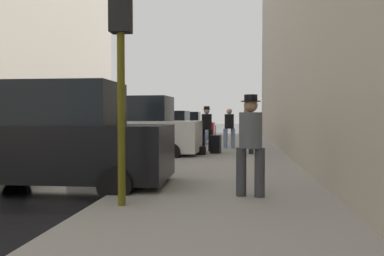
% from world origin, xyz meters
% --- Properties ---
extents(ground_plane, '(120.00, 120.00, 0.00)m').
position_xyz_m(ground_plane, '(0.00, 0.00, 0.00)').
color(ground_plane, black).
extents(sidewalk, '(4.00, 40.00, 0.15)m').
position_xyz_m(sidewalk, '(6.00, 0.00, 0.07)').
color(sidewalk, gray).
rests_on(sidewalk, ground_plane).
extents(parked_black_suv, '(4.64, 2.14, 2.25)m').
position_xyz_m(parked_black_suv, '(2.65, -1.91, 1.03)').
color(parked_black_suv, black).
rests_on(parked_black_suv, ground_plane).
extents(parked_white_van, '(4.66, 2.19, 2.25)m').
position_xyz_m(parked_white_van, '(2.65, 4.01, 1.03)').
color(parked_white_van, silver).
rests_on(parked_white_van, ground_plane).
extents(parked_blue_sedan, '(4.25, 2.16, 1.79)m').
position_xyz_m(parked_blue_sedan, '(2.65, 9.19, 0.85)').
color(parked_blue_sedan, navy).
rests_on(parked_blue_sedan, ground_plane).
extents(parked_red_hatchback, '(4.23, 2.11, 1.79)m').
position_xyz_m(parked_red_hatchback, '(2.65, 14.74, 0.85)').
color(parked_red_hatchback, '#B2191E').
rests_on(parked_red_hatchback, ground_plane).
extents(fire_hydrant, '(0.42, 0.22, 0.70)m').
position_xyz_m(fire_hydrant, '(4.45, 4.78, 0.50)').
color(fire_hydrant, red).
rests_on(fire_hydrant, sidewalk).
extents(traffic_light, '(0.32, 0.32, 3.60)m').
position_xyz_m(traffic_light, '(4.50, -3.58, 2.76)').
color(traffic_light, '#514C0F').
rests_on(traffic_light, sidewalk).
extents(pedestrian_with_fedora, '(0.52, 0.44, 1.78)m').
position_xyz_m(pedestrian_with_fedora, '(5.03, 5.56, 1.14)').
color(pedestrian_with_fedora, black).
rests_on(pedestrian_with_fedora, sidewalk).
extents(pedestrian_in_jeans, '(0.52, 0.46, 1.71)m').
position_xyz_m(pedestrian_in_jeans, '(5.88, 6.91, 1.10)').
color(pedestrian_in_jeans, '#728CB2').
rests_on(pedestrian_in_jeans, sidewalk).
extents(pedestrian_in_tan_coat, '(0.53, 0.49, 1.71)m').
position_xyz_m(pedestrian_in_tan_coat, '(6.60, 4.66, 1.10)').
color(pedestrian_in_tan_coat, black).
rests_on(pedestrian_in_tan_coat, sidewalk).
extents(pedestrian_with_beanie, '(0.52, 0.45, 1.78)m').
position_xyz_m(pedestrian_with_beanie, '(6.53, -2.68, 1.14)').
color(pedestrian_with_beanie, '#333338').
rests_on(pedestrian_with_beanie, sidewalk).
extents(rolling_suitcase, '(0.40, 0.58, 1.04)m').
position_xyz_m(rolling_suitcase, '(5.44, 4.81, 0.49)').
color(rolling_suitcase, black).
rests_on(rolling_suitcase, sidewalk).
extents(duffel_bag, '(0.32, 0.44, 0.28)m').
position_xyz_m(duffel_bag, '(4.95, 4.23, 0.29)').
color(duffel_bag, black).
rests_on(duffel_bag, sidewalk).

